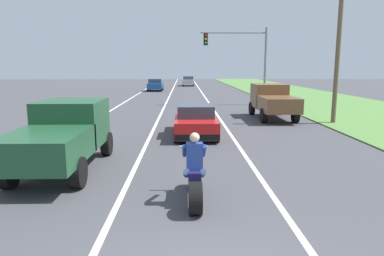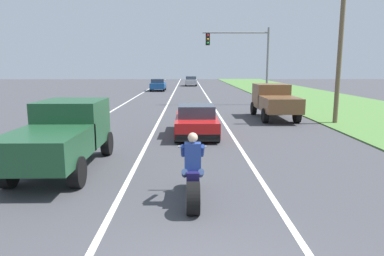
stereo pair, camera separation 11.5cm
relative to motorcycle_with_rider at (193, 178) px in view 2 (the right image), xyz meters
The scene contains 12 objects.
lane_stripe_left_solid 17.25m from the motorcycle_with_rider, 108.00° to the left, with size 0.14×120.00×0.01m, color white.
lane_stripe_right_solid 16.51m from the motorcycle_with_rider, 83.48° to the left, with size 0.14×120.00×0.01m, color white.
lane_stripe_centre_dashed 16.49m from the motorcycle_with_rider, 96.01° to the left, with size 0.14×120.00×0.01m, color white.
grass_verge_right 20.32m from the motorcycle_with_rider, 53.81° to the left, with size 10.00×120.00×0.06m, color #517F3D.
motorcycle_with_rider is the anchor object (origin of this frame).
sports_car_red 7.94m from the motorcycle_with_rider, 87.99° to the left, with size 1.84×4.30×1.37m.
pickup_truck_left_lane_dark_green 4.68m from the motorcycle_with_rider, 144.43° to the left, with size 2.02×4.80×1.98m.
pickup_truck_right_shoulder_brown 13.85m from the motorcycle_with_rider, 68.97° to the left, with size 2.02×4.80×1.98m.
traffic_light_mast_near 21.25m from the motorcycle_with_rider, 77.45° to the left, with size 5.21×0.34×6.00m.
utility_pole_roadside 13.93m from the motorcycle_with_rider, 54.68° to the left, with size 0.24×0.24×8.03m, color brown.
distant_car_far_ahead 36.79m from the motorcycle_with_rider, 95.88° to the left, with size 1.80×4.00×1.50m.
distant_car_further_ahead 47.86m from the motorcycle_with_rider, 89.48° to the left, with size 1.80×4.00×1.50m.
Camera 2 is at (-0.19, -3.90, 3.04)m, focal length 32.89 mm.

